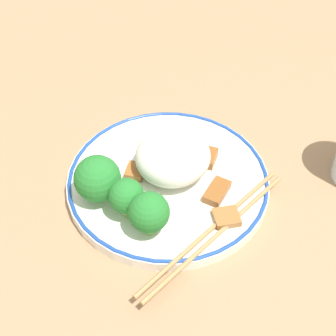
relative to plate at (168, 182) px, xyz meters
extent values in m
plane|color=#9E7A56|center=(0.00, 0.00, -0.01)|extent=(3.00, 3.00, 0.00)
cylinder|color=white|center=(0.00, 0.00, 0.00)|extent=(0.25, 0.25, 0.01)
torus|color=#1E479E|center=(0.00, 0.00, 0.01)|extent=(0.25, 0.25, 0.00)
ellipsoid|color=white|center=(0.01, -0.01, 0.03)|extent=(0.09, 0.09, 0.06)
cylinder|color=#7FB756|center=(0.03, 0.08, 0.01)|extent=(0.02, 0.02, 0.01)
sphere|color=#267A2D|center=(0.03, 0.08, 0.04)|extent=(0.06, 0.06, 0.06)
cylinder|color=#7FB756|center=(-0.01, 0.07, 0.01)|extent=(0.01, 0.01, 0.02)
sphere|color=#267A2D|center=(-0.01, 0.07, 0.04)|extent=(0.04, 0.04, 0.04)
cylinder|color=#7FB756|center=(-0.05, 0.07, 0.01)|extent=(0.02, 0.02, 0.01)
sphere|color=#267A2D|center=(-0.05, 0.07, 0.04)|extent=(0.05, 0.05, 0.05)
cube|color=brown|center=(-0.06, -0.03, 0.01)|extent=(0.04, 0.04, 0.01)
cube|color=brown|center=(-0.01, -0.06, 0.01)|extent=(0.03, 0.04, 0.01)
cube|color=#9E6633|center=(0.05, -0.04, 0.01)|extent=(0.04, 0.04, 0.01)
cube|color=#995B28|center=(0.03, 0.03, 0.01)|extent=(0.03, 0.03, 0.01)
cube|color=#9E6633|center=(-0.09, -0.01, 0.01)|extent=(0.04, 0.04, 0.01)
cylinder|color=#AD8451|center=(-0.10, 0.01, 0.01)|extent=(0.04, 0.24, 0.01)
cylinder|color=#AD8451|center=(-0.09, 0.01, 0.01)|extent=(0.04, 0.24, 0.01)
camera|label=1|loc=(-0.37, 0.29, 0.52)|focal=60.00mm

